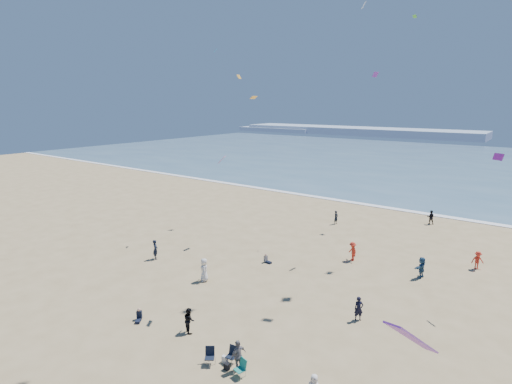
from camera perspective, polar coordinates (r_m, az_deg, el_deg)
The scene contains 10 objects.
ocean at distance 106.26m, azimuth 28.19°, elevation 3.36°, with size 220.00×100.00×0.06m, color #476B84.
surf_line at distance 58.02m, azimuth 20.60°, elevation -2.51°, with size 220.00×1.20×0.08m, color white.
headland_far at distance 194.64m, azimuth 13.97°, elevation 8.48°, with size 110.00×20.00×3.20m, color #7A8EA8.
headland_near at distance 209.08m, azimuth 3.15°, elevation 8.92°, with size 40.00×14.00×2.00m, color #7A8EA8.
standing_flyers at distance 30.45m, azimuth 15.63°, elevation -14.19°, with size 37.55×48.96×1.94m.
seated_group at distance 24.12m, azimuth -9.11°, elevation -22.87°, with size 13.77×25.46×0.84m.
chair_cluster at distance 23.92m, azimuth -4.22°, elevation -22.84°, with size 2.78×1.56×1.00m.
white_tote at distance 24.50m, azimuth -4.46°, elevation -22.74°, with size 0.35×0.20×0.40m, color silver.
black_backpack at distance 23.99m, azimuth -4.20°, elevation -23.63°, with size 0.30×0.22×0.38m, color black.
kites_aloft at distance 22.53m, azimuth 25.11°, elevation 12.39°, with size 43.02×43.58×27.63m.
Camera 1 is at (14.76, -9.25, 14.36)m, focal length 28.00 mm.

